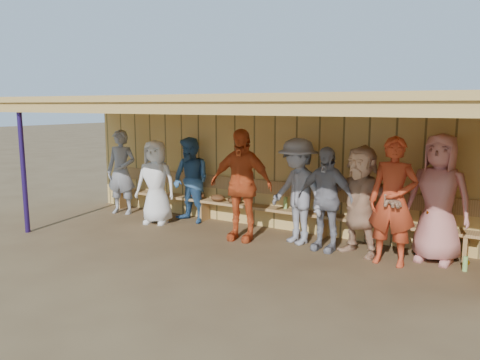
% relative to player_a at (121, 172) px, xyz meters
% --- Properties ---
extents(ground, '(90.00, 90.00, 0.00)m').
position_rel_player_a_xyz_m(ground, '(3.20, -0.65, -0.92)').
color(ground, brown).
rests_on(ground, ground).
extents(player_a, '(0.76, 0.59, 1.83)m').
position_rel_player_a_xyz_m(player_a, '(0.00, 0.00, 0.00)').
color(player_a, gray).
rests_on(player_a, ground).
extents(player_b, '(0.94, 0.75, 1.68)m').
position_rel_player_a_xyz_m(player_b, '(1.22, -0.28, -0.08)').
color(player_b, white).
rests_on(player_b, ground).
extents(player_c, '(0.94, 0.79, 1.72)m').
position_rel_player_a_xyz_m(player_c, '(1.77, 0.16, -0.06)').
color(player_c, '#38669A').
rests_on(player_c, ground).
extents(player_d, '(1.20, 0.61, 1.96)m').
position_rel_player_a_xyz_m(player_d, '(3.26, -0.38, 0.06)').
color(player_d, '#D55222').
rests_on(player_d, ground).
extents(player_e, '(1.34, 1.08, 1.81)m').
position_rel_player_a_xyz_m(player_e, '(4.20, -0.06, -0.01)').
color(player_e, gray).
rests_on(player_e, ground).
extents(player_f, '(1.70, 1.06, 1.75)m').
position_rel_player_a_xyz_m(player_f, '(5.30, -0.11, -0.04)').
color(player_f, tan).
rests_on(player_f, ground).
extents(player_g, '(0.70, 0.47, 1.92)m').
position_rel_player_a_xyz_m(player_g, '(5.85, -0.33, 0.04)').
color(player_g, '#BC3D1E').
rests_on(player_g, ground).
extents(player_h, '(1.02, 0.73, 1.95)m').
position_rel_player_a_xyz_m(player_h, '(6.40, 0.14, 0.06)').
color(player_h, tan).
rests_on(player_h, ground).
extents(player_extra, '(1.04, 0.53, 1.70)m').
position_rel_player_a_xyz_m(player_extra, '(4.75, -0.19, -0.06)').
color(player_extra, gray).
rests_on(player_extra, ground).
extents(dugout_structure, '(8.80, 3.20, 2.50)m').
position_rel_player_a_xyz_m(dugout_structure, '(3.59, 0.03, 0.78)').
color(dugout_structure, '#D9AF5C').
rests_on(dugout_structure, ground).
extents(bench, '(7.60, 0.34, 0.93)m').
position_rel_player_a_xyz_m(bench, '(3.20, 0.46, -0.39)').
color(bench, tan).
rests_on(bench, ground).
extents(dugout_equipment, '(5.26, 0.62, 0.80)m').
position_rel_player_a_xyz_m(dugout_equipment, '(2.97, 0.33, -0.43)').
color(dugout_equipment, orange).
rests_on(dugout_equipment, ground).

